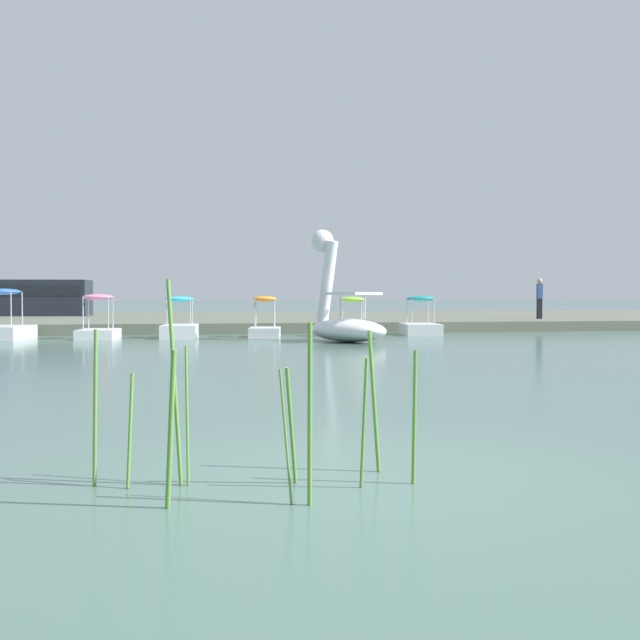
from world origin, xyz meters
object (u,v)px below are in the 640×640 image
Objects in this scene: person_on_path at (540,297)px; parked_van at (41,296)px; swan_boat at (343,315)px; pedal_boat_teal at (420,323)px; pedal_boat_cyan at (180,326)px; pedal_boat_blue at (3,326)px; pedal_boat_lime at (352,325)px; pedal_boat_pink at (98,326)px; pedal_boat_orange at (265,326)px.

person_on_path is 24.67m from parked_van.
swan_boat is 1.54× the size of pedal_boat_teal.
parked_van is at bearing 157.75° from person_on_path.
parked_van is (-22.83, 9.34, 0.03)m from person_on_path.
pedal_boat_blue is (-5.72, 0.56, 0.01)m from pedal_boat_cyan.
pedal_boat_teal is 2.68m from pedal_boat_lime.
pedal_boat_teal is 0.93× the size of pedal_boat_blue.
pedal_boat_blue is (-14.33, 0.01, 0.01)m from pedal_boat_teal.
pedal_boat_pink is (-7.64, 2.84, -0.39)m from swan_boat.
pedal_boat_orange is (-3.09, -0.14, -0.01)m from pedal_boat_lime.
person_on_path reaches higher than pedal_boat_orange.
person_on_path is at bearing -22.25° from parked_van.
pedal_boat_blue reaches higher than pedal_boat_teal.
person_on_path reaches higher than pedal_boat_blue.
pedal_boat_orange reaches higher than pedal_boat_lime.
swan_boat is 13.56m from person_on_path.
person_on_path is at bearing 34.50° from pedal_boat_teal.
pedal_boat_orange is 0.86× the size of pedal_boat_cyan.
pedal_boat_teal is at bearing 2.97° from pedal_boat_pink.
pedal_boat_orange is 0.75× the size of pedal_boat_blue.
swan_boat is 4.99m from pedal_boat_teal.
pedal_boat_pink is at bearing -177.03° from pedal_boat_teal.
pedal_boat_teal is (3.61, 3.42, -0.40)m from swan_boat.
pedal_boat_lime is at bearing 72.28° from swan_boat.
pedal_boat_pink is at bearing -73.15° from parked_van.
person_on_path is (7.10, 4.88, 0.95)m from pedal_boat_teal.
pedal_boat_pink is 3.14m from pedal_boat_blue.
person_on_path is (10.71, 8.31, 0.55)m from swan_boat.
pedal_boat_pink reaches higher than pedal_boat_lime.
pedal_boat_cyan is at bearing -64.27° from parked_van.
pedal_boat_cyan is at bearing 150.16° from swan_boat.
parked_van reaches higher than pedal_boat_orange.
pedal_boat_blue is 14.31m from parked_van.
pedal_boat_cyan is at bearing 0.63° from pedal_boat_pink.
pedal_boat_pink is 0.81× the size of pedal_boat_blue.
swan_boat is 21.42m from parked_van.
pedal_boat_orange is 0.92× the size of pedal_boat_pink.
pedal_boat_lime is 3.09m from pedal_boat_orange.
parked_van reaches higher than pedal_boat_blue.
swan_boat reaches higher than pedal_boat_pink.
pedal_boat_cyan is at bearing -5.61° from pedal_boat_blue.
pedal_boat_blue is 22.00m from person_on_path.
pedal_boat_cyan is 16.43m from parked_van.
pedal_boat_pink is 0.40× the size of parked_van.
pedal_boat_orange is at bearing -55.91° from parked_van.
swan_boat reaches higher than pedal_boat_blue.
pedal_boat_teal is at bearing -42.12° from parked_van.
pedal_boat_lime is 0.76× the size of pedal_boat_blue.
pedal_boat_lime is 0.94× the size of pedal_boat_pink.
pedal_boat_lime is 1.05× the size of person_on_path.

